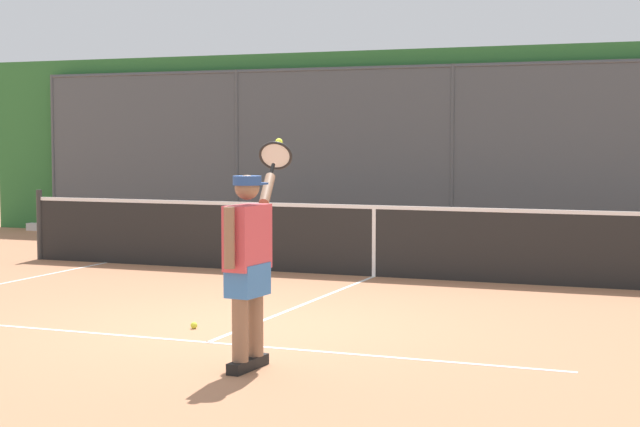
% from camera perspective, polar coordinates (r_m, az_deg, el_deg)
% --- Properties ---
extents(ground_plane, '(60.00, 60.00, 0.00)m').
position_cam_1_polar(ground_plane, '(10.07, -4.18, -6.38)').
color(ground_plane, '#B27551').
extents(court_line_markings, '(8.47, 8.73, 0.01)m').
position_cam_1_polar(court_line_markings, '(9.06, -7.39, -7.58)').
color(court_line_markings, white).
rests_on(court_line_markings, ground).
extents(fence_backdrop, '(19.43, 1.37, 3.42)m').
position_cam_1_polar(fence_backdrop, '(18.32, 7.88, 3.69)').
color(fence_backdrop, '#474C51').
rests_on(fence_backdrop, ground).
extents(tennis_net, '(10.88, 0.09, 1.07)m').
position_cam_1_polar(tennis_net, '(13.69, 3.05, -1.48)').
color(tennis_net, '#2D2D2D').
rests_on(tennis_net, ground).
extents(tennis_player, '(0.41, 1.35, 1.85)m').
position_cam_1_polar(tennis_player, '(8.15, -4.03, -2.47)').
color(tennis_player, black).
rests_on(tennis_player, ground).
extents(tennis_ball_mid_court, '(0.07, 0.07, 0.07)m').
position_cam_1_polar(tennis_ball_mid_court, '(10.06, -7.05, -6.22)').
color(tennis_ball_mid_court, '#CCDB33').
rests_on(tennis_ball_mid_court, ground).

